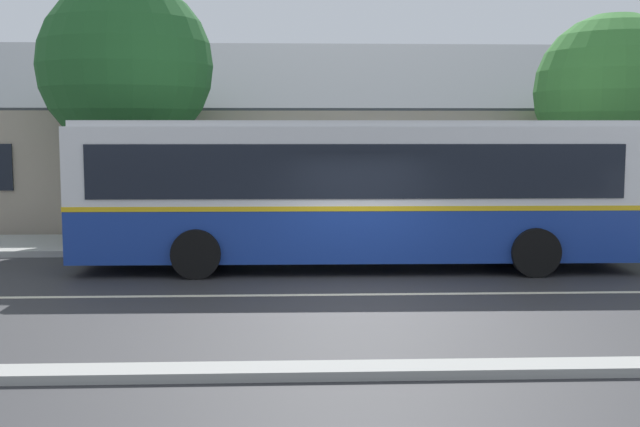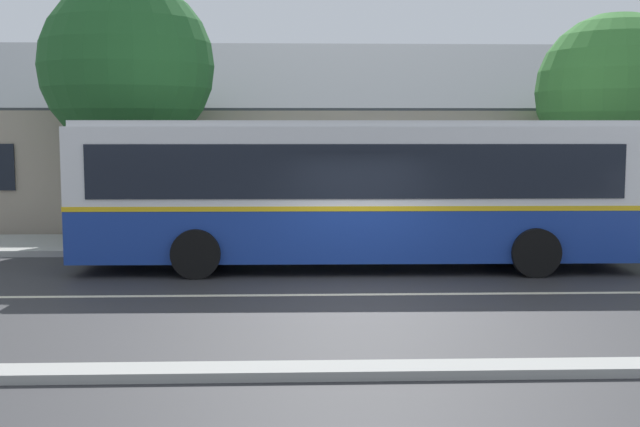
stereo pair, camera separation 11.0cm
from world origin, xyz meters
name	(u,v)px [view 1 (the left image)]	position (x,y,z in m)	size (l,w,h in m)	color
ground_plane	(365,295)	(0.00, 0.00, 0.00)	(300.00, 300.00, 0.00)	#2D2D30
sidewalk_far	(342,243)	(0.00, 6.00, 0.07)	(60.00, 3.00, 0.15)	#9E9E99
curb_near	(403,370)	(0.00, -4.75, 0.06)	(60.00, 0.50, 0.12)	#9E9E99
lane_divider_stripe	(365,294)	(0.00, 0.00, 0.00)	(60.00, 0.16, 0.01)	beige
community_building	(324,160)	(-0.08, 13.91, 1.89)	(27.74, 11.02, 6.95)	tan
transit_bus	(353,189)	(0.03, 2.90, 1.70)	(11.82, 2.88, 3.16)	navy
bench_by_building	(104,228)	(-5.92, 5.59, 0.56)	(1.56, 0.51, 0.94)	brown
street_tree_primary	(616,98)	(7.23, 6.60, 3.78)	(4.13, 4.13, 6.01)	#4C3828
street_tree_secondary	(126,74)	(-5.57, 7.12, 4.40)	(4.53, 4.53, 6.88)	#4C3828
bus_stop_sign	(629,184)	(6.97, 4.99, 1.64)	(0.36, 0.07, 2.40)	gray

